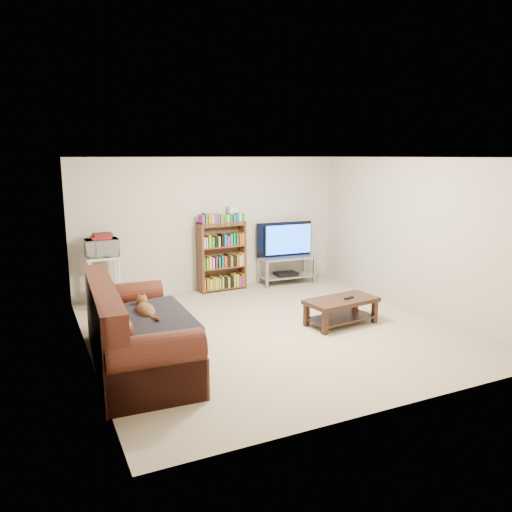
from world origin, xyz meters
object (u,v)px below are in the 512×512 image
bookshelf (222,255)px  tv_stand (286,265)px  sofa (131,338)px  coffee_table (341,307)px

bookshelf → tv_stand: bearing=-6.7°
tv_stand → bookshelf: (-1.29, 0.08, 0.29)m
sofa → bookshelf: bearing=54.0°
sofa → tv_stand: bearing=40.0°
sofa → tv_stand: (3.47, 2.62, 0.01)m
coffee_table → bookshelf: (-0.88, 2.52, 0.38)m
sofa → coffee_table: (3.06, 0.19, -0.08)m
coffee_table → tv_stand: (0.41, 2.43, 0.09)m
tv_stand → bookshelf: size_ratio=0.85×
coffee_table → bookshelf: bookshelf is taller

